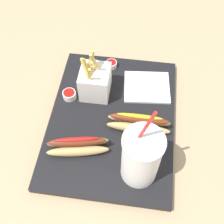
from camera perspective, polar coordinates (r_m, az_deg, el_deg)
ground_plane at (r=0.86m, az=0.00°, el=-2.23°), size 2.40×2.40×0.02m
food_tray at (r=0.84m, az=0.00°, el=-1.52°), size 0.47×0.35×0.02m
soda_cup at (r=0.69m, az=5.67°, el=-8.82°), size 0.09×0.09×0.27m
fries_basket at (r=0.85m, az=-3.34°, el=5.93°), size 0.09×0.08×0.17m
hot_dog_1 at (r=0.77m, az=-6.73°, el=-6.46°), size 0.08×0.17×0.06m
hot_dog_2 at (r=0.80m, az=5.27°, el=-2.09°), size 0.05×0.17×0.06m
ketchup_cup_1 at (r=0.88m, az=-8.33°, el=3.38°), size 0.04×0.04×0.02m
ketchup_cup_2 at (r=0.95m, az=-0.11°, el=9.33°), size 0.03×0.03×0.02m
napkin_stack at (r=0.90m, az=6.82°, el=4.85°), size 0.13×0.15×0.01m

